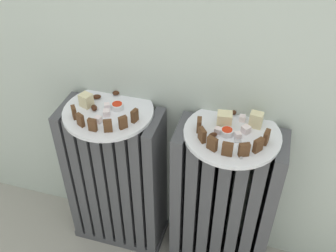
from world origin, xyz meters
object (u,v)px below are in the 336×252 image
at_px(jam_bowl_left, 117,106).
at_px(jam_bowl_right, 227,132).
at_px(plate_right, 232,134).
at_px(fork, 239,146).
at_px(radiator_left, 117,180).
at_px(radiator_right, 223,204).
at_px(plate_left, 108,112).

relative_size(jam_bowl_left, jam_bowl_right, 1.02).
height_order(plate_right, fork, fork).
bearing_deg(plate_right, fork, -63.81).
distance_m(radiator_left, jam_bowl_right, 0.52).
relative_size(plate_right, jam_bowl_right, 7.70).
bearing_deg(fork, jam_bowl_right, 135.44).
bearing_deg(radiator_right, jam_bowl_left, 177.51).
bearing_deg(plate_right, radiator_right, 0.00).
bearing_deg(jam_bowl_right, radiator_left, 177.96).
relative_size(radiator_right, plate_right, 2.12).
bearing_deg(radiator_right, plate_right, 180.00).
distance_m(radiator_left, jam_bowl_left, 0.34).
distance_m(plate_right, jam_bowl_right, 0.03).
height_order(plate_right, jam_bowl_left, jam_bowl_left).
relative_size(radiator_left, fork, 6.84).
bearing_deg(jam_bowl_right, fork, -44.56).
relative_size(plate_right, fork, 3.23).
distance_m(jam_bowl_right, fork, 0.06).
bearing_deg(radiator_left, plate_left, -116.57).
height_order(radiator_left, jam_bowl_left, jam_bowl_left).
distance_m(radiator_right, plate_left, 0.52).
distance_m(plate_left, fork, 0.44).
distance_m(plate_left, plate_right, 0.41).
distance_m(radiator_right, plate_right, 0.32).
bearing_deg(plate_right, jam_bowl_right, -138.02).
xyz_separation_m(radiator_right, jam_bowl_left, (-0.38, 0.02, 0.34)).
xyz_separation_m(plate_left, jam_bowl_left, (0.03, 0.02, 0.02)).
height_order(plate_left, plate_right, same).
bearing_deg(jam_bowl_left, radiator_left, -147.92).
bearing_deg(plate_left, jam_bowl_right, -2.04).
height_order(plate_left, jam_bowl_right, jam_bowl_right).
bearing_deg(plate_right, plate_left, 180.00).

